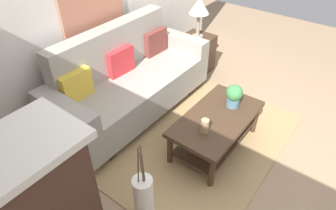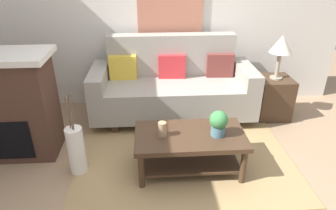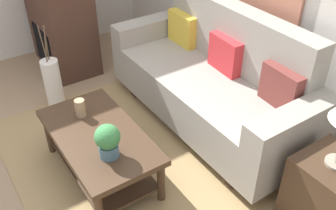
# 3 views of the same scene
# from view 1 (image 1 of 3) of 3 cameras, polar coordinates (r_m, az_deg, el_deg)

# --- Properties ---
(ground_plane) EXTENTS (8.82, 8.82, 0.00)m
(ground_plane) POSITION_cam_1_polar(r_m,az_deg,el_deg) (3.33, 12.57, -9.97)
(ground_plane) COLOR #9E7F60
(area_rug) EXTENTS (2.34, 1.76, 0.01)m
(area_rug) POSITION_cam_1_polar(r_m,az_deg,el_deg) (3.47, 5.25, -6.37)
(area_rug) COLOR #A38456
(area_rug) RESTS_ON ground_plane
(couch) EXTENTS (2.12, 0.84, 1.08)m
(couch) POSITION_cam_1_polar(r_m,az_deg,el_deg) (3.64, -7.50, 4.41)
(couch) COLOR gray
(couch) RESTS_ON ground_plane
(throw_pillow_mustard) EXTENTS (0.36, 0.12, 0.32)m
(throw_pillow_mustard) POSITION_cam_1_polar(r_m,az_deg,el_deg) (3.25, -17.41, 3.63)
(throw_pillow_mustard) COLOR gold
(throw_pillow_mustard) RESTS_ON couch
(throw_pillow_crimson) EXTENTS (0.37, 0.14, 0.32)m
(throw_pillow_crimson) POSITION_cam_1_polar(r_m,az_deg,el_deg) (3.59, -9.30, 8.39)
(throw_pillow_crimson) COLOR red
(throw_pillow_crimson) RESTS_ON couch
(throw_pillow_maroon) EXTENTS (0.37, 0.14, 0.32)m
(throw_pillow_maroon) POSITION_cam_1_polar(r_m,az_deg,el_deg) (4.01, -2.59, 12.13)
(throw_pillow_maroon) COLOR brown
(throw_pillow_maroon) RESTS_ON couch
(coffee_table) EXTENTS (1.10, 0.60, 0.43)m
(coffee_table) POSITION_cam_1_polar(r_m,az_deg,el_deg) (3.20, 9.30, -3.83)
(coffee_table) COLOR #422D1E
(coffee_table) RESTS_ON ground_plane
(tabletop_vase) EXTENTS (0.08, 0.08, 0.15)m
(tabletop_vase) POSITION_cam_1_polar(r_m,az_deg,el_deg) (2.89, 7.14, -4.05)
(tabletop_vase) COLOR tan
(tabletop_vase) RESTS_ON coffee_table
(potted_plant_tabletop) EXTENTS (0.18, 0.18, 0.26)m
(potted_plant_tabletop) POSITION_cam_1_polar(r_m,az_deg,el_deg) (3.23, 12.67, 1.87)
(potted_plant_tabletop) COLOR slate
(potted_plant_tabletop) RESTS_ON coffee_table
(side_table) EXTENTS (0.44, 0.44, 0.56)m
(side_table) POSITION_cam_1_polar(r_m,az_deg,el_deg) (4.59, 5.51, 9.86)
(side_table) COLOR #422D1E
(side_table) RESTS_ON ground_plane
(table_lamp) EXTENTS (0.28, 0.28, 0.57)m
(table_lamp) POSITION_cam_1_polar(r_m,az_deg,el_deg) (4.30, 6.10, 18.29)
(table_lamp) COLOR gray
(table_lamp) RESTS_ON side_table
(floor_vase) EXTENTS (0.17, 0.17, 0.52)m
(floor_vase) POSITION_cam_1_polar(r_m,az_deg,el_deg) (2.62, -4.72, -17.82)
(floor_vase) COLOR white
(floor_vase) RESTS_ON ground_plane
(floor_vase_branch_a) EXTENTS (0.03, 0.05, 0.36)m
(floor_vase_branch_a) POSITION_cam_1_polar(r_m,az_deg,el_deg) (2.28, -4.95, -11.27)
(floor_vase_branch_a) COLOR brown
(floor_vase_branch_a) RESTS_ON floor_vase
(floor_vase_branch_b) EXTENTS (0.04, 0.01, 0.36)m
(floor_vase_branch_b) POSITION_cam_1_polar(r_m,az_deg,el_deg) (2.28, -5.79, -11.51)
(floor_vase_branch_b) COLOR brown
(floor_vase_branch_b) RESTS_ON floor_vase
(floor_vase_branch_c) EXTENTS (0.04, 0.03, 0.36)m
(floor_vase_branch_c) POSITION_cam_1_polar(r_m,az_deg,el_deg) (2.26, -5.12, -11.93)
(floor_vase_branch_c) COLOR brown
(floor_vase_branch_c) RESTS_ON floor_vase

